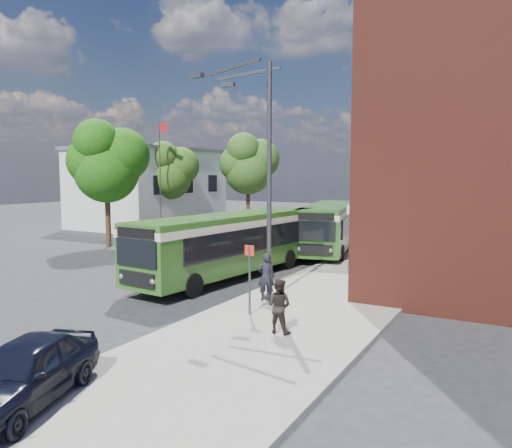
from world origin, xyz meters
The scene contains 15 objects.
ground centered at (0.00, 0.00, 0.00)m, with size 120.00×120.00×0.00m, color #29292B.
pavement centered at (7.00, 8.00, 0.07)m, with size 6.00×48.00×0.15m, color gray.
kerb_line centered at (3.95, 8.00, 0.01)m, with size 0.12×48.00×0.01m, color beige.
white_building centered at (-18.00, 18.00, 3.66)m, with size 9.40×13.40×7.30m.
flagpole centered at (-12.45, 13.00, 4.94)m, with size 0.95×0.10×9.00m.
street_lamp centered at (4.84, -2.00, 4.79)m, with size 2.96×2.38×9.00m.
bus_stop_sign centered at (5.60, -4.20, 1.51)m, with size 0.35×0.08×2.52m.
bus_front centered at (1.45, 1.47, 1.83)m, with size 3.73×12.37×3.02m.
bus_rear centered at (2.86, 10.58, 1.83)m, with size 4.74×10.59×3.02m.
parked_car centered at (4.80, -12.25, 0.84)m, with size 1.63×4.04×1.38m, color black.
pedestrian_a centered at (5.20, -2.23, 1.05)m, with size 0.66×0.43×1.80m, color black.
pedestrian_b centered at (7.35, -5.50, 0.98)m, with size 0.80×0.63×1.65m, color black.
tree_left centered at (-11.12, 5.87, 5.77)m, with size 5.04×4.79×8.51m.
tree_mid centered at (-13.64, 15.61, 5.23)m, with size 4.56×4.34×7.71m.
tree_right centered at (-9.00, 21.25, 5.86)m, with size 5.12×4.86×8.64m.
Camera 1 is at (13.81, -18.63, 4.91)m, focal length 35.00 mm.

